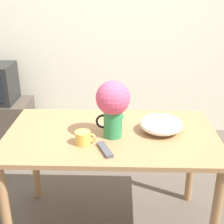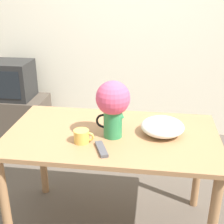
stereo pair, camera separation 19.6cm
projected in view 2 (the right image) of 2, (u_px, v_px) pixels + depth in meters
wall_back at (129, 22)px, 3.45m from camera, size 8.00×0.05×2.60m
table at (112, 148)px, 2.11m from camera, size 1.40×0.81×0.79m
flower_vase at (113, 104)px, 1.94m from camera, size 0.22×0.22×0.37m
coffee_mug at (82, 136)px, 1.94m from camera, size 0.13×0.10×0.08m
white_bowl at (163, 127)px, 2.04m from camera, size 0.28×0.28×0.11m
remote_control at (101, 149)px, 1.86m from camera, size 0.11×0.18×0.02m
tv_stand at (17, 117)px, 3.68m from camera, size 0.72×0.44×0.49m
tv_set at (12, 80)px, 3.50m from camera, size 0.44×0.39×0.42m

